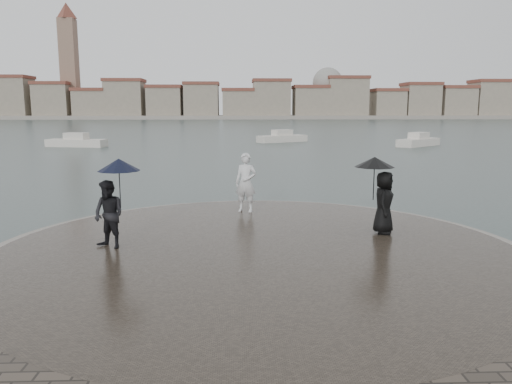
{
  "coord_description": "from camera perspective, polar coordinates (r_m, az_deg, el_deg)",
  "views": [
    {
      "loc": [
        -0.47,
        -7.48,
        3.51
      ],
      "look_at": [
        0.0,
        4.8,
        1.45
      ],
      "focal_mm": 35.0,
      "sensor_mm": 36.0,
      "label": 1
    }
  ],
  "objects": [
    {
      "name": "ground",
      "position": [
        8.28,
        1.32,
        -15.59
      ],
      "size": [
        400.0,
        400.0,
        0.0
      ],
      "primitive_type": "plane",
      "color": "#2B3835",
      "rests_on": "ground"
    },
    {
      "name": "visitor_right",
      "position": [
        13.0,
        14.1,
        0.17
      ],
      "size": [
        1.14,
        1.06,
        1.95
      ],
      "color": "black",
      "rests_on": "quay_tip"
    },
    {
      "name": "visitor_left",
      "position": [
        11.75,
        -16.18,
        -0.99
      ],
      "size": [
        1.21,
        1.03,
        2.04
      ],
      "color": "black",
      "rests_on": "quay_tip"
    },
    {
      "name": "kerb_ring",
      "position": [
        11.49,
        0.25,
        -7.44
      ],
      "size": [
        12.5,
        12.5,
        0.32
      ],
      "primitive_type": "cylinder",
      "color": "gray",
      "rests_on": "ground"
    },
    {
      "name": "far_skyline",
      "position": [
        168.3,
        -4.24,
        10.23
      ],
      "size": [
        260.0,
        20.0,
        37.0
      ],
      "color": "gray",
      "rests_on": "ground"
    },
    {
      "name": "quay_tip",
      "position": [
        11.48,
        0.25,
        -7.34
      ],
      "size": [
        11.9,
        11.9,
        0.36
      ],
      "primitive_type": "cylinder",
      "color": "#2D261E",
      "rests_on": "ground"
    },
    {
      "name": "statue",
      "position": [
        15.28,
        -1.17,
        1.09
      ],
      "size": [
        0.76,
        0.62,
        1.82
      ],
      "primitive_type": "imported",
      "rotation": [
        0.0,
        0.0,
        -0.31
      ],
      "color": "silver",
      "rests_on": "quay_tip"
    },
    {
      "name": "boats",
      "position": [
        48.83,
        0.58,
        5.85
      ],
      "size": [
        37.39,
        10.71,
        1.5
      ],
      "color": "beige",
      "rests_on": "ground"
    }
  ]
}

